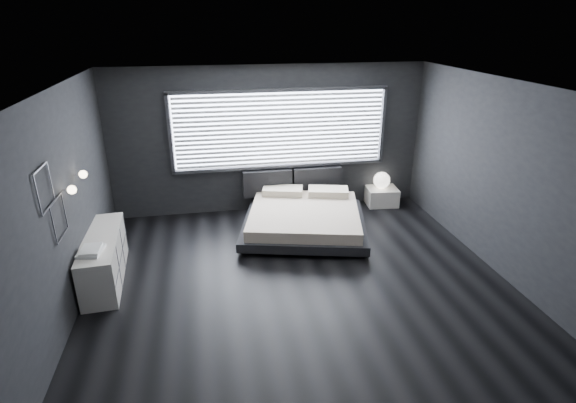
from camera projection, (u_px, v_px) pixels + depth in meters
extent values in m
plane|color=black|center=(299.00, 279.00, 6.62)|extent=(6.00, 6.00, 0.00)
plane|color=white|center=(301.00, 85.00, 5.55)|extent=(6.00, 6.00, 0.00)
cube|color=black|center=(270.00, 140.00, 8.58)|extent=(6.00, 0.04, 2.80)
cube|color=black|center=(371.00, 312.00, 3.58)|extent=(6.00, 0.04, 2.80)
cube|color=black|center=(64.00, 207.00, 5.57)|extent=(0.04, 5.50, 2.80)
cube|color=black|center=(499.00, 177.00, 6.59)|extent=(0.04, 5.50, 2.80)
cube|color=white|center=(280.00, 129.00, 8.52)|extent=(4.00, 0.02, 1.38)
cube|color=#47474C|center=(170.00, 134.00, 8.14)|extent=(0.06, 0.08, 1.48)
cube|color=#47474C|center=(382.00, 125.00, 8.84)|extent=(0.06, 0.08, 1.48)
cube|color=#47474C|center=(280.00, 90.00, 8.21)|extent=(4.14, 0.08, 0.06)
cube|color=#47474C|center=(281.00, 166.00, 8.77)|extent=(4.14, 0.08, 0.06)
cube|color=silver|center=(281.00, 130.00, 8.46)|extent=(3.94, 0.03, 1.32)
cube|color=black|center=(268.00, 183.00, 8.79)|extent=(0.96, 0.16, 0.52)
cube|color=black|center=(317.00, 180.00, 8.96)|extent=(0.96, 0.16, 0.52)
cylinder|color=silver|center=(66.00, 190.00, 5.55)|extent=(0.10, 0.02, 0.02)
sphere|color=#FFE5B7|center=(72.00, 190.00, 5.56)|extent=(0.11, 0.11, 0.11)
cylinder|color=silver|center=(78.00, 175.00, 6.10)|extent=(0.10, 0.02, 0.02)
sphere|color=#FFE5B7|center=(83.00, 174.00, 6.11)|extent=(0.11, 0.11, 0.11)
cube|color=#47474C|center=(40.00, 168.00, 4.82)|extent=(0.01, 0.46, 0.02)
cube|color=#47474C|center=(49.00, 208.00, 4.99)|extent=(0.01, 0.46, 0.02)
cube|color=#47474C|center=(51.00, 181.00, 5.12)|extent=(0.01, 0.02, 0.46)
cube|color=#47474C|center=(38.00, 196.00, 4.70)|extent=(0.01, 0.02, 0.46)
cube|color=#47474C|center=(55.00, 200.00, 5.22)|extent=(0.01, 0.46, 0.02)
cube|color=#47474C|center=(63.00, 235.00, 5.40)|extent=(0.01, 0.46, 0.02)
cube|color=#47474C|center=(64.00, 210.00, 5.52)|extent=(0.01, 0.02, 0.46)
cube|color=#47474C|center=(54.00, 226.00, 5.10)|extent=(0.01, 0.02, 0.46)
cube|color=black|center=(247.00, 250.00, 7.37)|extent=(0.14, 0.14, 0.08)
cube|color=black|center=(359.00, 253.00, 7.27)|extent=(0.14, 0.14, 0.08)
cube|color=black|center=(259.00, 210.00, 8.89)|extent=(0.14, 0.14, 0.08)
cube|color=black|center=(352.00, 212.00, 8.79)|extent=(0.14, 0.14, 0.08)
cube|color=black|center=(304.00, 224.00, 8.04)|extent=(2.55, 2.48, 0.15)
cube|color=beige|center=(304.00, 215.00, 7.97)|extent=(2.30, 2.30, 0.19)
cube|color=beige|center=(283.00, 191.00, 8.63)|extent=(0.83, 0.58, 0.13)
cube|color=beige|center=(328.00, 192.00, 8.58)|extent=(0.83, 0.58, 0.13)
cube|color=white|center=(381.00, 196.00, 9.20)|extent=(0.65, 0.56, 0.36)
sphere|color=white|center=(382.00, 180.00, 9.09)|extent=(0.33, 0.33, 0.33)
cube|color=white|center=(104.00, 258.00, 6.52)|extent=(0.58, 1.73, 0.68)
cube|color=#47474C|center=(121.00, 256.00, 6.57)|extent=(0.11, 1.68, 0.66)
cube|color=white|center=(91.00, 251.00, 5.96)|extent=(0.33, 0.41, 0.04)
cube|color=white|center=(91.00, 249.00, 5.93)|extent=(0.25, 0.34, 0.03)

